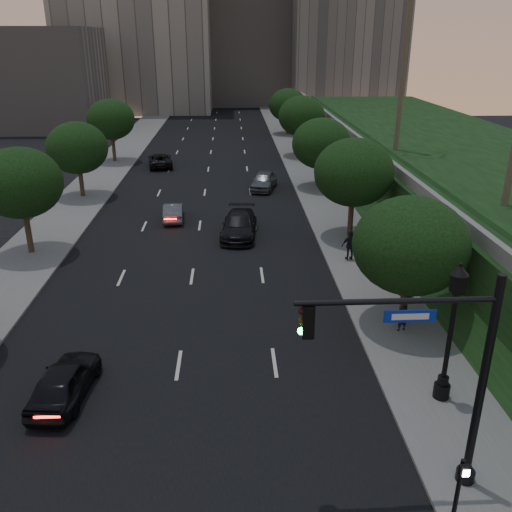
{
  "coord_description": "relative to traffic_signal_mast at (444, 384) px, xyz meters",
  "views": [
    {
      "loc": [
        2.31,
        -14.28,
        12.68
      ],
      "look_at": [
        3.37,
        8.1,
        3.6
      ],
      "focal_mm": 38.0,
      "sensor_mm": 36.0,
      "label": 1
    }
  ],
  "objects": [
    {
      "name": "sidewalk_right",
      "position": [
        2.07,
        31.86,
        -3.6
      ],
      "size": [
        4.5,
        140.0,
        0.15
      ],
      "primitive_type": "cube",
      "color": "slate",
      "rests_on": "ground"
    },
    {
      "name": "office_block_filler",
      "position": [
        -34.18,
        71.86,
        3.33
      ],
      "size": [
        18.0,
        16.0,
        14.0
      ],
      "primitive_type": "cube",
      "color": "gray",
      "rests_on": "ground"
    },
    {
      "name": "office_block_mid",
      "position": [
        -2.18,
        103.86,
        9.33
      ],
      "size": [
        22.0,
        18.0,
        26.0
      ],
      "primitive_type": "cube",
      "color": "gray",
      "rests_on": "ground"
    },
    {
      "name": "sedan_near_left",
      "position": [
        -12.24,
        4.91,
        -2.94
      ],
      "size": [
        2.11,
        4.44,
        1.47
      ],
      "primitive_type": "imported",
      "rotation": [
        0.0,
        0.0,
        3.05
      ],
      "color": "black",
      "rests_on": "ground"
    },
    {
      "name": "tree_right_e",
      "position": [
        2.12,
        63.86,
        0.35
      ],
      "size": [
        5.2,
        5.2,
        6.24
      ],
      "color": "#38281C",
      "rests_on": "ground"
    },
    {
      "name": "traffic_signal_mast",
      "position": [
        0.0,
        0.0,
        0.0
      ],
      "size": [
        5.68,
        0.56,
        7.0
      ],
      "color": "black",
      "rests_on": "ground"
    },
    {
      "name": "tree_right_d",
      "position": [
        2.12,
        48.86,
        0.84
      ],
      "size": [
        5.2,
        5.2,
        6.74
      ],
      "color": "#38281C",
      "rests_on": "ground"
    },
    {
      "name": "sedan_near_right",
      "position": [
        -5.37,
        22.52,
        -2.87
      ],
      "size": [
        2.77,
        5.69,
        1.6
      ],
      "primitive_type": "imported",
      "rotation": [
        0.0,
        0.0,
        -0.1
      ],
      "color": "black",
      "rests_on": "ground"
    },
    {
      "name": "sedan_far_right",
      "position": [
        -2.95,
        34.74,
        -2.88
      ],
      "size": [
        2.94,
        4.98,
        1.59
      ],
      "primitive_type": "imported",
      "rotation": [
        0.0,
        0.0,
        -0.24
      ],
      "color": "#5B5E64",
      "rests_on": "ground"
    },
    {
      "name": "pedestrian_a",
      "position": [
        1.82,
        9.04,
        -2.76
      ],
      "size": [
        0.65,
        0.53,
        1.53
      ],
      "primitive_type": "imported",
      "rotation": [
        0.0,
        0.0,
        3.47
      ],
      "color": "black",
      "rests_on": "sidewalk_right"
    },
    {
      "name": "office_block_left",
      "position": [
        -22.18,
        93.86,
        12.33
      ],
      "size": [
        26.0,
        20.0,
        32.0
      ],
      "primitive_type": "cube",
      "color": "gray",
      "rests_on": "ground"
    },
    {
      "name": "pedestrian_b",
      "position": [
        3.06,
        12.66,
        -2.61
      ],
      "size": [
        1.07,
        0.95,
        1.82
      ],
      "primitive_type": "imported",
      "rotation": [
        0.0,
        0.0,
        2.79
      ],
      "color": "black",
      "rests_on": "sidewalk_right"
    },
    {
      "name": "sidewalk_left",
      "position": [
        -18.43,
        31.86,
        -3.6
      ],
      "size": [
        4.5,
        140.0,
        0.15
      ],
      "primitive_type": "cube",
      "color": "slate",
      "rests_on": "ground"
    },
    {
      "name": "embankment",
      "position": [
        13.82,
        29.86,
        -1.67
      ],
      "size": [
        18.0,
        90.0,
        4.0
      ],
      "primitive_type": "cube",
      "color": "black",
      "rests_on": "ground"
    },
    {
      "name": "sedan_far_left",
      "position": [
        -13.25,
        44.3,
        -2.97
      ],
      "size": [
        3.09,
        5.35,
        1.4
      ],
      "primitive_type": "imported",
      "rotation": [
        0.0,
        0.0,
        3.3
      ],
      "color": "black",
      "rests_on": "ground"
    },
    {
      "name": "tree_left_c",
      "position": [
        -18.48,
        32.86,
        0.53
      ],
      "size": [
        5.0,
        5.0,
        6.34
      ],
      "color": "#38281C",
      "rests_on": "ground"
    },
    {
      "name": "road_surface",
      "position": [
        -8.18,
        31.86,
        -3.66
      ],
      "size": [
        16.0,
        140.0,
        0.02
      ],
      "primitive_type": "cube",
      "color": "black",
      "rests_on": "ground"
    },
    {
      "name": "street_lamp",
      "position": [
        1.85,
        4.07,
        -1.04
      ],
      "size": [
        0.64,
        0.64,
        5.62
      ],
      "color": "black",
      "rests_on": "ground"
    },
    {
      "name": "tree_right_b",
      "position": [
        2.12,
        21.86,
        0.84
      ],
      "size": [
        5.2,
        5.2,
        6.74
      ],
      "color": "#38281C",
      "rests_on": "ground"
    },
    {
      "name": "tree_left_d",
      "position": [
        -18.48,
        46.86,
        0.9
      ],
      "size": [
        5.0,
        5.0,
        6.71
      ],
      "color": "#38281C",
      "rests_on": "ground"
    },
    {
      "name": "pedestrian_signal",
      "position": [
        0.03,
        -1.73,
        -2.11
      ],
      "size": [
        0.3,
        0.33,
        2.5
      ],
      "color": "black",
      "rests_on": "ground"
    },
    {
      "name": "office_block_right",
      "position": [
        15.82,
        97.86,
        14.33
      ],
      "size": [
        20.0,
        22.0,
        36.0
      ],
      "primitive_type": "cube",
      "color": "gray",
      "rests_on": "ground"
    },
    {
      "name": "parapet_wall",
      "position": [
        5.32,
        29.86,
        0.68
      ],
      "size": [
        0.35,
        90.0,
        0.7
      ],
      "primitive_type": "cube",
      "color": "slate",
      "rests_on": "embankment"
    },
    {
      "name": "tree_right_a",
      "position": [
        2.12,
        9.86,
        0.35
      ],
      "size": [
        5.2,
        5.2,
        6.24
      ],
      "color": "#38281C",
      "rests_on": "ground"
    },
    {
      "name": "sedan_mid_left",
      "position": [
        -10.2,
        26.32,
        -3.02
      ],
      "size": [
        1.64,
        4.03,
        1.3
      ],
      "primitive_type": "imported",
      "rotation": [
        0.0,
        0.0,
        3.21
      ],
      "color": "#585A5F",
      "rests_on": "ground"
    },
    {
      "name": "pedestrian_c",
      "position": [
        1.24,
        17.65,
        -2.59
      ],
      "size": [
        1.16,
        0.63,
        1.87
      ],
      "primitive_type": "imported",
      "rotation": [
        0.0,
        0.0,
        3.31
      ],
      "color": "black",
      "rests_on": "sidewalk_right"
    },
    {
      "name": "ground",
      "position": [
        -8.18,
        1.86,
        -3.67
      ],
      "size": [
        160.0,
        160.0,
        0.0
      ],
      "primitive_type": "plane",
      "color": "black",
      "rests_on": "ground"
    },
    {
      "name": "tree_left_b",
      "position": [
        -18.48,
        19.86,
        0.9
      ],
      "size": [
        5.0,
        5.0,
        6.71
      ],
      "color": "#38281C",
      "rests_on": "ground"
    },
    {
      "name": "tree_right_c",
      "position": [
        2.12,
        34.86,
        0.35
      ],
      "size": [
        5.2,
        5.2,
        6.24
      ],
      "color": "#38281C",
      "rests_on": "ground"
    }
  ]
}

